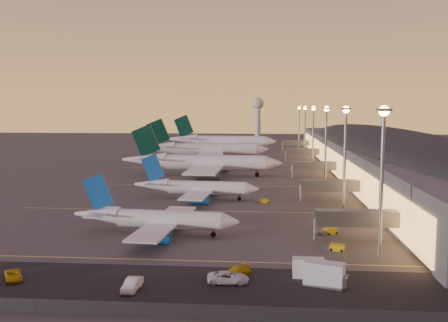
# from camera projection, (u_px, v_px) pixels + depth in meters

# --- Properties ---
(ground) EXTENTS (700.00, 700.00, 0.00)m
(ground) POSITION_uv_depth(u_px,v_px,m) (202.00, 207.00, 128.57)
(ground) COLOR #413E3C
(airliner_narrow_south) EXTENTS (34.47, 30.88, 12.31)m
(airliner_narrow_south) POSITION_uv_depth(u_px,v_px,m) (155.00, 219.00, 100.33)
(airliner_narrow_south) COLOR silver
(airliner_narrow_south) RESTS_ON ground
(airliner_narrow_north) EXTENTS (35.47, 31.78, 12.67)m
(airliner_narrow_north) POSITION_uv_depth(u_px,v_px,m) (196.00, 188.00, 138.73)
(airliner_narrow_north) COLOR silver
(airliner_narrow_north) RESTS_ON ground
(airliner_wide_near) EXTENTS (60.14, 54.66, 19.27)m
(airliner_wide_near) POSITION_uv_depth(u_px,v_px,m) (201.00, 163.00, 185.60)
(airliner_wide_near) COLOR silver
(airliner_wide_near) RESTS_ON ground
(airliner_wide_mid) EXTENTS (62.93, 57.60, 20.13)m
(airliner_wide_mid) POSITION_uv_depth(u_px,v_px,m) (204.00, 149.00, 239.54)
(airliner_wide_mid) COLOR silver
(airliner_wide_mid) RESTS_ON ground
(airliner_wide_far) EXTENTS (65.43, 59.77, 20.93)m
(airliner_wide_far) POSITION_uv_depth(u_px,v_px,m) (221.00, 141.00, 295.08)
(airliner_wide_far) COLOR silver
(airliner_wide_far) RESTS_ON ground
(terminal_building) EXTENTS (56.35, 255.00, 17.46)m
(terminal_building) POSITION_uv_depth(u_px,v_px,m) (383.00, 150.00, 194.24)
(terminal_building) COLOR #525257
(terminal_building) RESTS_ON ground
(light_masts) EXTENTS (2.20, 217.20, 25.90)m
(light_masts) POSITION_uv_depth(u_px,v_px,m) (318.00, 128.00, 188.04)
(light_masts) COLOR slate
(light_masts) RESTS_ON ground
(radar_tower) EXTENTS (9.00, 9.00, 32.50)m
(radar_tower) POSITION_uv_depth(u_px,v_px,m) (258.00, 112.00, 382.90)
(radar_tower) COLOR silver
(radar_tower) RESTS_ON ground
(service_lane) EXTENTS (260.00, 16.00, 0.01)m
(service_lane) POSITION_uv_depth(u_px,v_px,m) (153.00, 283.00, 73.10)
(service_lane) COLOR black
(service_lane) RESTS_ON ground
(lane_markings) EXTENTS (90.00, 180.36, 0.00)m
(lane_markings) POSITION_uv_depth(u_px,v_px,m) (217.00, 183.00, 168.19)
(lane_markings) COLOR #D8C659
(lane_markings) RESTS_ON ground
(fence) EXTENTS (124.00, 0.12, 2.00)m
(fence) POSITION_uv_depth(u_px,v_px,m) (131.00, 309.00, 61.10)
(fence) COLOR #2D2D30
(fence) RESTS_ON ground
(baggage_tug_a) EXTENTS (4.09, 2.67, 1.14)m
(baggage_tug_a) POSITION_uv_depth(u_px,v_px,m) (334.00, 247.00, 89.75)
(baggage_tug_a) COLOR #C49F0A
(baggage_tug_a) RESTS_ON ground
(baggage_tug_b) EXTENTS (4.06, 3.34, 1.15)m
(baggage_tug_b) POSITION_uv_depth(u_px,v_px,m) (329.00, 231.00, 101.07)
(baggage_tug_b) COLOR #C49F0A
(baggage_tug_b) RESTS_ON ground
(baggage_tug_c) EXTENTS (3.63, 1.82, 1.04)m
(baggage_tug_c) POSITION_uv_depth(u_px,v_px,m) (263.00, 201.00, 133.82)
(baggage_tug_c) COLOR #C49F0A
(baggage_tug_c) RESTS_ON ground
(catering_truck_a) EXTENTS (5.28, 2.20, 2.94)m
(catering_truck_a) POSITION_uv_depth(u_px,v_px,m) (310.00, 268.00, 75.37)
(catering_truck_a) COLOR silver
(catering_truck_a) RESTS_ON ground
(catering_truck_b) EXTENTS (6.62, 4.28, 3.48)m
(catering_truck_b) POSITION_uv_depth(u_px,v_px,m) (327.00, 275.00, 71.58)
(catering_truck_b) COLOR silver
(catering_truck_b) RESTS_ON ground
(service_van_b) EXTENTS (4.55, 5.43, 1.38)m
(service_van_b) POSITION_uv_depth(u_px,v_px,m) (13.00, 275.00, 74.32)
(service_van_b) COLOR #C49F0A
(service_van_b) RESTS_ON ground
(service_van_c) EXTENTS (2.10, 5.22, 1.69)m
(service_van_c) POSITION_uv_depth(u_px,v_px,m) (132.00, 284.00, 70.11)
(service_van_c) COLOR silver
(service_van_c) RESTS_ON ground
(service_van_d) EXTENTS (4.92, 5.45, 1.52)m
(service_van_d) POSITION_uv_depth(u_px,v_px,m) (236.00, 272.00, 75.62)
(service_van_d) COLOR #C49F0A
(service_van_d) RESTS_ON ground
(service_van_e) EXTENTS (6.23, 3.09, 1.70)m
(service_van_e) POSITION_uv_depth(u_px,v_px,m) (228.00, 277.00, 72.93)
(service_van_e) COLOR silver
(service_van_e) RESTS_ON ground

